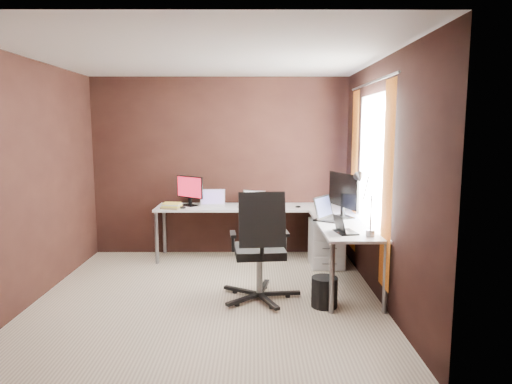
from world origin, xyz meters
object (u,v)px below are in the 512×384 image
drawer_pedestal (326,243)px  wastebasket (324,292)px  laptop_silver (252,203)px  laptop_black_small (343,229)px  office_chair (260,268)px  laptop_black_big (329,214)px  laptop_white (212,203)px  desk_lamp (363,195)px  book_stack (172,206)px  monitor_left (190,189)px  monitor_right (344,193)px

drawer_pedestal → wastebasket: 1.42m
laptop_silver → laptop_black_small: (0.94, -1.57, -0.01)m
laptop_black_small → office_chair: 0.96m
laptop_black_big → wastebasket: (-0.17, -0.86, -0.63)m
wastebasket → laptop_silver: bearing=113.3°
laptop_white → desk_lamp: 2.40m
book_stack → wastebasket: book_stack is taller
laptop_white → book_stack: 0.56m
monitor_left → wastebasket: size_ratio=1.34×
laptop_white → laptop_silver: (0.55, -0.03, -0.00)m
laptop_white → laptop_black_big: bearing=-32.2°
laptop_black_small → monitor_right: bearing=-21.6°
monitor_right → laptop_black_small: 0.86m
laptop_silver → desk_lamp: (1.11, -1.66, 0.35)m
laptop_black_big → wastebasket: 1.08m
monitor_right → book_stack: (-2.16, 0.61, -0.26)m
monitor_left → laptop_black_small: monitor_left is taller
office_chair → wastebasket: bearing=-21.5°
laptop_white → laptop_silver: bearing=-4.3°
drawer_pedestal → laptop_black_small: (-0.03, -1.25, 0.47)m
drawer_pedestal → laptop_black_big: 0.73m
monitor_right → wastebasket: size_ratio=2.05×
monitor_right → laptop_silver: size_ratio=1.64×
desk_lamp → laptop_black_big: bearing=97.1°
office_chair → desk_lamp: bearing=-12.8°
book_stack → office_chair: bearing=-50.0°
monitor_left → book_stack: bearing=-95.4°
laptop_white → laptop_black_big: 1.70m
laptop_black_big → laptop_black_small: laptop_black_big is taller
book_stack → desk_lamp: size_ratio=0.46×
monitor_right → laptop_white: (-1.64, 0.80, -0.25)m
laptop_black_big → book_stack: (-1.98, 0.71, -0.02)m
monitor_left → book_stack: (-0.21, -0.23, -0.19)m
laptop_silver → desk_lamp: size_ratio=0.60×
laptop_black_big → laptop_black_small: (0.04, -0.71, -0.02)m
laptop_black_small → book_stack: laptop_black_small is taller
drawer_pedestal → laptop_silver: bearing=161.9°
wastebasket → laptop_black_small: bearing=35.2°
laptop_silver → wastebasket: (0.74, -1.71, -0.62)m
monitor_left → laptop_black_small: (1.80, -1.65, -0.19)m
office_chair → book_stack: bearing=124.2°
office_chair → wastebasket: (0.65, -0.18, -0.19)m
laptop_black_big → laptop_white: bearing=92.9°
laptop_silver → laptop_black_big: bearing=-21.6°
laptop_black_small → book_stack: 2.46m
laptop_black_big → office_chair: 1.15m
monitor_left → desk_lamp: bearing=-4.3°
drawer_pedestal → monitor_right: bearing=-74.9°
office_chair → monitor_left: bearing=114.7°
laptop_silver → office_chair: 1.59m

